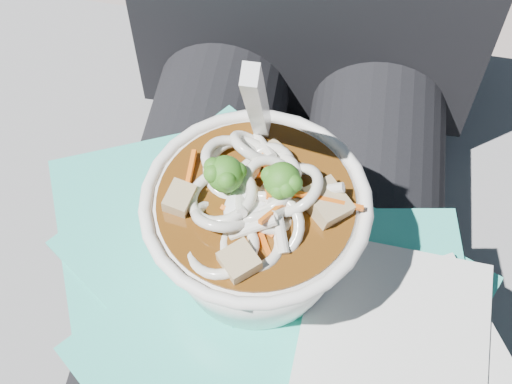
# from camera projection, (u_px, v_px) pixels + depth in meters

# --- Properties ---
(stone_ledge) EXTENTS (1.02, 0.53, 0.45)m
(stone_ledge) POSITION_uv_depth(u_px,v_px,m) (282.00, 290.00, 0.94)
(stone_ledge) COLOR slate
(stone_ledge) RESTS_ON ground
(lap) EXTENTS (0.30, 0.48, 0.14)m
(lap) POSITION_uv_depth(u_px,v_px,m) (268.00, 301.00, 0.61)
(lap) COLOR black
(lap) RESTS_ON stone_ledge
(person_body) EXTENTS (0.34, 0.94, 0.98)m
(person_body) POSITION_uv_depth(u_px,v_px,m) (284.00, 195.00, 0.64)
(person_body) COLOR black
(person_body) RESTS_ON ground
(plastic_bag) EXTENTS (0.38, 0.34, 0.01)m
(plastic_bag) POSITION_uv_depth(u_px,v_px,m) (260.00, 279.00, 0.54)
(plastic_bag) COLOR #2DBCA7
(plastic_bag) RESTS_ON lap
(napkins) EXTENTS (0.17, 0.17, 0.01)m
(napkins) POSITION_uv_depth(u_px,v_px,m) (406.00, 342.00, 0.51)
(napkins) COLOR silver
(napkins) RESTS_ON plastic_bag
(udon_bowl) EXTENTS (0.19, 0.19, 0.20)m
(udon_bowl) POSITION_uv_depth(u_px,v_px,m) (256.00, 224.00, 0.50)
(udon_bowl) COLOR white
(udon_bowl) RESTS_ON plastic_bag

